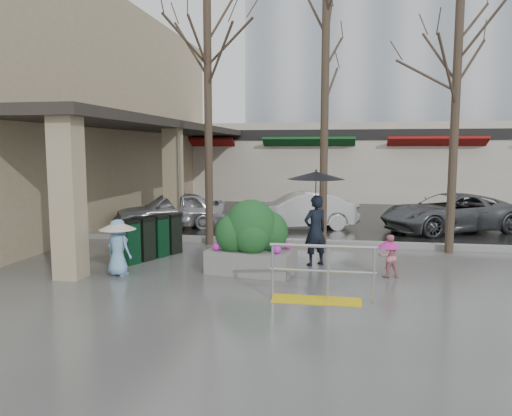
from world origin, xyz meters
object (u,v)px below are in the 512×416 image
(woman, at_px, (316,206))
(car_b, at_px, (299,210))
(planter, at_px, (252,238))
(car_a, at_px, (171,210))
(car_c, at_px, (449,213))
(child_blue, at_px, (118,241))
(tree_west, at_px, (208,62))
(handrail, at_px, (320,280))
(child_pink, at_px, (389,253))
(news_boxes, at_px, (151,237))
(tree_midwest, at_px, (326,52))
(tree_mideast, at_px, (458,63))

(woman, bearing_deg, car_b, -118.57)
(planter, bearing_deg, car_a, 124.45)
(woman, relative_size, car_a, 0.61)
(car_c, bearing_deg, child_blue, -74.73)
(tree_west, bearing_deg, handrail, -55.01)
(child_pink, distance_m, planter, 2.95)
(tree_west, xyz_separation_m, planter, (1.78, -3.01, -4.31))
(news_boxes, xyz_separation_m, car_c, (8.12, 5.50, 0.10))
(car_c, bearing_deg, tree_midwest, -74.86)
(tree_mideast, relative_size, planter, 3.28)
(child_blue, height_order, planter, planter)
(woman, relative_size, child_blue, 1.82)
(planter, xyz_separation_m, car_b, (0.50, 6.24, -0.15))
(child_pink, height_order, car_a, car_a)
(tree_mideast, height_order, planter, tree_mideast)
(handrail, height_order, child_pink, handrail)
(tree_mideast, xyz_separation_m, woman, (-3.39, -2.05, -3.45))
(car_a, bearing_deg, tree_west, 13.90)
(tree_mideast, height_order, car_b, tree_mideast)
(handrail, xyz_separation_m, car_b, (-1.08, 8.02, 0.25))
(woman, height_order, car_a, woman)
(child_blue, distance_m, planter, 2.87)
(car_a, height_order, car_c, same)
(car_a, bearing_deg, car_c, 70.77)
(news_boxes, distance_m, car_b, 6.14)
(child_blue, xyz_separation_m, planter, (2.78, 0.72, 0.03))
(tree_mideast, bearing_deg, child_blue, -153.51)
(woman, bearing_deg, planter, -1.60)
(tree_mideast, height_order, child_pink, tree_mideast)
(planter, bearing_deg, car_b, 85.42)
(handrail, height_order, car_c, car_c)
(child_pink, xyz_separation_m, planter, (-2.93, -0.16, 0.26))
(handrail, bearing_deg, car_b, 97.69)
(handrail, relative_size, child_pink, 2.09)
(handrail, xyz_separation_m, news_boxes, (-4.31, 2.80, 0.15))
(woman, height_order, child_blue, woman)
(woman, height_order, news_boxes, woman)
(child_pink, xyz_separation_m, car_b, (-2.43, 6.07, 0.11))
(tree_west, relative_size, tree_midwest, 0.97)
(tree_west, relative_size, news_boxes, 3.59)
(handrail, bearing_deg, tree_mideast, 56.81)
(tree_mideast, bearing_deg, woman, -148.87)
(tree_mideast, xyz_separation_m, planter, (-4.72, -3.01, -4.08))
(tree_mideast, bearing_deg, handrail, -123.19)
(tree_midwest, height_order, planter, tree_midwest)
(tree_west, height_order, child_pink, tree_west)
(woman, relative_size, car_b, 0.59)
(tree_midwest, height_order, child_pink, tree_midwest)
(news_boxes, bearing_deg, handrail, -9.51)
(child_pink, distance_m, child_blue, 5.78)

